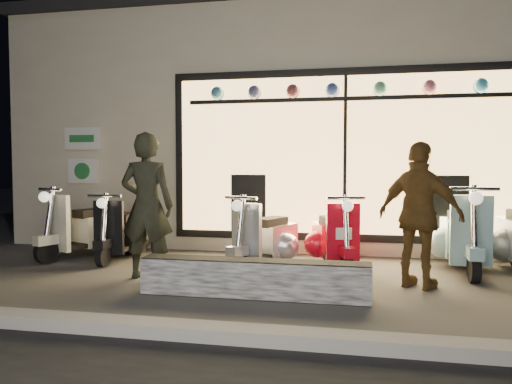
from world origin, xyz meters
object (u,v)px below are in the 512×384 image
scooter_red (333,238)px  man (147,206)px  woman (420,215)px  graffiti_barrier (254,278)px  scooter_silver (268,239)px

scooter_red → man: 2.58m
scooter_red → woman: 1.54m
scooter_red → woman: woman is taller
graffiti_barrier → woman: bearing=22.9°
man → woman: bearing=179.0°
woman → scooter_red: bearing=-16.7°
man → graffiti_barrier: bearing=154.4°
scooter_silver → man: man is taller
scooter_silver → scooter_red: 0.90m
graffiti_barrier → scooter_red: bearing=67.7°
graffiti_barrier → scooter_red: size_ratio=1.81×
scooter_silver → woman: woman is taller
graffiti_barrier → scooter_red: 1.97m
scooter_red → man: (-2.22, -1.22, 0.51)m
graffiti_barrier → scooter_red: scooter_red is taller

